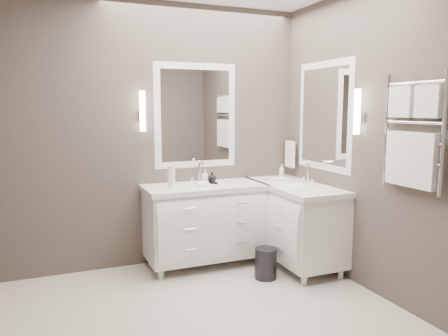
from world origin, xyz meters
name	(u,v)px	position (x,y,z in m)	size (l,w,h in m)	color
floor	(204,326)	(0.00, 0.00, -0.01)	(3.20, 3.00, 0.01)	beige
wall_back	(154,136)	(0.00, 1.50, 1.35)	(3.20, 0.01, 2.70)	#473D39
wall_front	(331,180)	(0.00, -1.50, 1.35)	(3.20, 0.01, 2.70)	#473D39
wall_right	(381,141)	(1.60, 0.00, 1.35)	(0.01, 3.00, 2.70)	#473D39
vanity_back	(205,219)	(0.45, 1.23, 0.49)	(1.24, 0.59, 0.97)	white
vanity_right	(294,219)	(1.33, 0.90, 0.49)	(0.59, 1.24, 0.97)	white
mirror_back	(196,116)	(0.45, 1.49, 1.55)	(0.90, 0.02, 1.10)	white
mirror_right	(324,116)	(1.59, 0.80, 1.55)	(0.02, 0.90, 1.10)	white
sconce_back	(143,112)	(-0.13, 1.43, 1.59)	(0.06, 0.06, 0.40)	white
sconce_right	(357,112)	(1.53, 0.22, 1.59)	(0.06, 0.06, 0.40)	white
towel_bar_corner	(290,154)	(1.54, 1.36, 1.12)	(0.03, 0.22, 0.30)	white
towel_ladder	(412,140)	(1.55, -0.40, 1.39)	(0.06, 0.58, 0.90)	white
waste_bin	(266,263)	(0.86, 0.65, 0.15)	(0.21, 0.21, 0.30)	black
amenity_tray_back	(208,183)	(0.50, 1.24, 0.86)	(0.15, 0.11, 0.02)	black
amenity_tray_right	(281,178)	(1.36, 1.24, 0.86)	(0.11, 0.14, 0.02)	black
water_bottle	(171,177)	(0.09, 1.18, 0.96)	(0.08, 0.08, 0.22)	silver
soap_bottle_a	(205,176)	(0.47, 1.26, 0.94)	(0.06, 0.06, 0.13)	white
soap_bottle_b	(212,177)	(0.53, 1.21, 0.93)	(0.09, 0.09, 0.11)	black
soap_bottle_c	(282,171)	(1.36, 1.24, 0.94)	(0.06, 0.06, 0.15)	white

